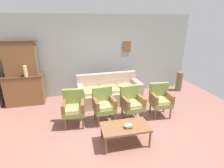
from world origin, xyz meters
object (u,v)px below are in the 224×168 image
(floral_couch, at_px, (109,93))
(armchair_near_cabinet, at_px, (74,107))
(coffee_table, at_px, (125,128))
(armchair_row_middle, at_px, (132,102))
(side_cabinet, at_px, (25,89))
(book_stack_on_table, at_px, (128,126))
(vase_on_cabinet, at_px, (25,71))
(armchair_near_couch_end, at_px, (104,104))
(floor_vase_by_wall, at_px, (179,81))
(armchair_by_doorway, at_px, (160,99))

(floral_couch, relative_size, armchair_near_cabinet, 2.23)
(coffee_table, bearing_deg, armchair_row_middle, 63.13)
(side_cabinet, relative_size, armchair_near_cabinet, 1.28)
(armchair_row_middle, relative_size, coffee_table, 0.90)
(side_cabinet, bearing_deg, floral_couch, -11.09)
(side_cabinet, bearing_deg, book_stack_on_table, -46.22)
(vase_on_cabinet, height_order, book_stack_on_table, vase_on_cabinet)
(armchair_row_middle, bearing_deg, vase_on_cabinet, 152.15)
(floral_couch, bearing_deg, side_cabinet, 168.91)
(vase_on_cabinet, height_order, coffee_table, vase_on_cabinet)
(floral_couch, xyz_separation_m, armchair_near_couch_end, (-0.37, -1.09, 0.17))
(floor_vase_by_wall, bearing_deg, side_cabinet, 178.93)
(side_cabinet, xyz_separation_m, armchair_near_couch_end, (2.20, -1.59, 0.03))
(armchair_by_doorway, bearing_deg, vase_on_cabinet, 158.12)
(side_cabinet, bearing_deg, armchair_near_couch_end, -35.84)
(armchair_near_couch_end, xyz_separation_m, armchair_row_middle, (0.73, -0.07, 0.00))
(book_stack_on_table, bearing_deg, coffee_table, 121.56)
(side_cabinet, relative_size, floral_couch, 0.57)
(floral_couch, height_order, armchair_near_cabinet, same)
(armchair_near_cabinet, bearing_deg, side_cabinet, 132.62)
(floral_couch, relative_size, floor_vase_by_wall, 2.83)
(floral_couch, xyz_separation_m, armchair_row_middle, (0.36, -1.15, 0.17))
(armchair_near_couch_end, bearing_deg, side_cabinet, 144.16)
(armchair_row_middle, height_order, floor_vase_by_wall, armchair_row_middle)
(coffee_table, bearing_deg, book_stack_on_table, -58.44)
(vase_on_cabinet, bearing_deg, armchair_near_couch_end, -34.34)
(armchair_near_cabinet, height_order, armchair_by_doorway, same)
(armchair_near_couch_end, bearing_deg, armchair_by_doorway, -1.54)
(armchair_near_cabinet, xyz_separation_m, book_stack_on_table, (1.07, -1.05, -0.04))
(vase_on_cabinet, relative_size, armchair_near_couch_end, 0.37)
(floor_vase_by_wall, bearing_deg, vase_on_cabinet, -179.07)
(coffee_table, relative_size, book_stack_on_table, 6.40)
(vase_on_cabinet, height_order, armchair_near_couch_end, vase_on_cabinet)
(armchair_row_middle, bearing_deg, floral_couch, 107.20)
(side_cabinet, height_order, vase_on_cabinet, vase_on_cabinet)
(side_cabinet, xyz_separation_m, coffee_table, (2.48, -2.56, -0.09))
(vase_on_cabinet, xyz_separation_m, book_stack_on_table, (2.38, -2.45, -0.64))
(armchair_row_middle, height_order, book_stack_on_table, armchair_row_middle)
(vase_on_cabinet, xyz_separation_m, floral_couch, (2.43, -0.32, -0.77))
(armchair_near_couch_end, bearing_deg, floral_couch, 71.09)
(floral_couch, relative_size, coffee_table, 2.01)
(armchair_near_couch_end, height_order, coffee_table, armchair_near_couch_end)
(side_cabinet, bearing_deg, vase_on_cabinet, -52.03)
(side_cabinet, xyz_separation_m, vase_on_cabinet, (0.14, -0.18, 0.63))
(side_cabinet, height_order, floor_vase_by_wall, side_cabinet)
(coffee_table, relative_size, floor_vase_by_wall, 1.41)
(armchair_row_middle, distance_m, floor_vase_by_wall, 2.87)
(armchair_near_couch_end, height_order, armchair_by_doorway, same)
(side_cabinet, distance_m, floor_vase_by_wall, 5.34)
(side_cabinet, height_order, floral_couch, side_cabinet)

